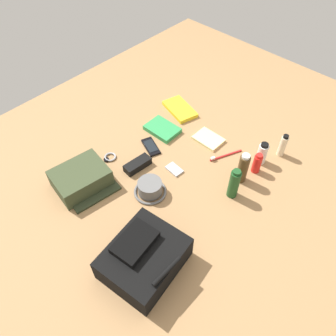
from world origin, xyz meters
name	(u,v)px	position (x,y,z in m)	size (l,w,h in m)	color
ground_plane	(168,175)	(0.00, 0.00, -0.01)	(2.64, 2.02, 0.02)	#9C7349
backpack	(144,258)	(0.41, 0.26, 0.06)	(0.34, 0.29, 0.15)	black
toiletry_pouch	(81,179)	(0.33, -0.25, 0.05)	(0.27, 0.27, 0.10)	#384228
bucket_hat	(150,188)	(0.14, 0.02, 0.03)	(0.15, 0.15, 0.07)	slate
lotion_bottle	(283,146)	(-0.49, 0.33, 0.06)	(0.04, 0.04, 0.13)	beige
toothpaste_tube	(262,153)	(-0.38, 0.29, 0.06)	(0.05, 0.05, 0.13)	white
sunscreen_spray	(257,163)	(-0.31, 0.30, 0.05)	(0.04, 0.04, 0.11)	red
cologne_bottle	(243,168)	(-0.21, 0.28, 0.08)	(0.05, 0.05, 0.17)	#473319
shampoo_bottle	(234,184)	(-0.11, 0.31, 0.08)	(0.05, 0.05, 0.17)	#19471E
paperback_novel	(180,109)	(-0.40, -0.28, 0.01)	(0.17, 0.23, 0.02)	yellow
travel_guidebook	(162,129)	(-0.20, -0.23, 0.01)	(0.13, 0.18, 0.03)	#2D934C
cell_phone	(151,147)	(-0.07, -0.19, 0.01)	(0.10, 0.14, 0.01)	black
media_player	(174,169)	(-0.04, 0.01, 0.01)	(0.06, 0.09, 0.01)	#B7B7BC
wristwatch	(110,157)	(0.13, -0.29, 0.01)	(0.07, 0.06, 0.01)	#99999E
toothbrush	(224,156)	(-0.28, 0.13, 0.01)	(0.17, 0.08, 0.02)	red
notepad	(209,140)	(-0.32, 0.00, 0.01)	(0.11, 0.15, 0.02)	beige
sunglasses_case	(138,165)	(0.07, -0.14, 0.02)	(0.14, 0.06, 0.04)	black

